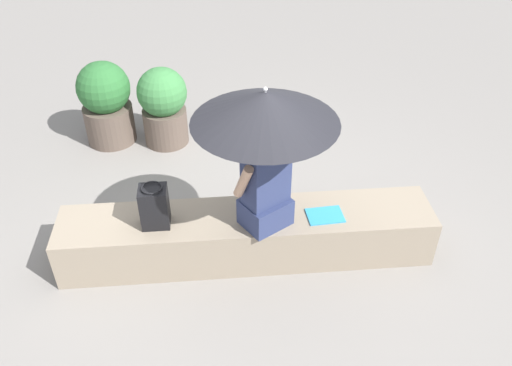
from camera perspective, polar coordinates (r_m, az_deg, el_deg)
name	(u,v)px	position (r m, az deg, el deg)	size (l,w,h in m)	color
ground_plane	(247,254)	(4.41, -0.94, -7.71)	(14.00, 14.00, 0.00)	gray
stone_bench	(247,235)	(4.26, -0.96, -5.70)	(2.96, 0.52, 0.42)	gray
person_seated	(266,182)	(3.82, 1.07, 0.08)	(0.50, 0.42, 0.90)	navy
parasol	(265,107)	(3.43, 1.01, 8.21)	(1.00, 1.00, 1.17)	#B7B7BC
handbag_black	(154,206)	(4.01, -10.93, -2.50)	(0.21, 0.18, 0.35)	black
magazine	(325,215)	(4.15, 7.48, -3.50)	(0.28, 0.20, 0.01)	#339ED1
planter_near	(106,102)	(5.81, -15.92, 8.40)	(0.55, 0.55, 0.90)	brown
planter_far	(163,105)	(5.65, -9.99, 8.29)	(0.52, 0.52, 0.85)	brown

